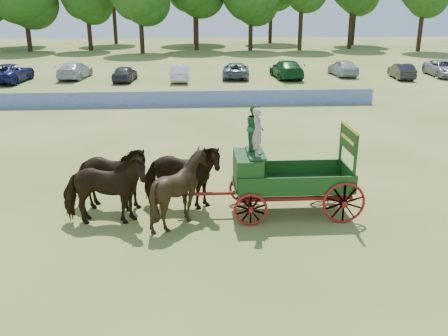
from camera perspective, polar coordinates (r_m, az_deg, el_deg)
ground at (r=16.72m, az=-2.04°, el=-5.57°), size 160.00×160.00×0.00m
horse_lead_left at (r=16.16m, az=-13.50°, el=-2.50°), size 2.78×1.29×2.34m
horse_lead_right at (r=17.18m, az=-12.93°, el=-1.17°), size 2.96×1.78×2.34m
horse_wheel_left at (r=15.92m, az=-4.96°, el=-2.35°), size 2.33×2.12×2.34m
horse_wheel_right at (r=16.95m, az=-4.90°, el=-1.01°), size 2.93×1.69×2.34m
farm_dray at (r=16.50m, az=5.38°, el=0.06°), size 6.00×2.00×3.70m
sponsor_banner at (r=33.83m, az=-4.73°, el=7.88°), size 26.00×0.08×1.05m
parked_cars at (r=45.79m, az=-2.56°, el=11.07°), size 56.49×7.40×1.61m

